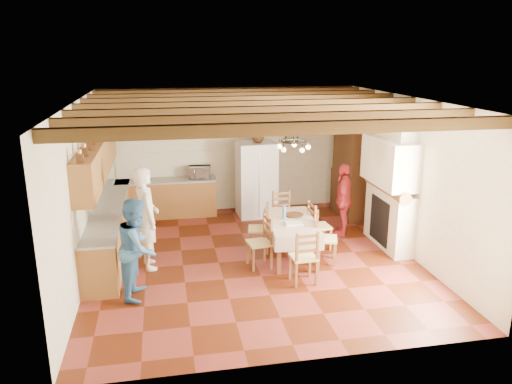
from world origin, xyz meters
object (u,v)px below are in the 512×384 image
dining_table (292,224)px  chair_left_far (259,228)px  person_woman_blue (138,248)px  refrigerator (256,179)px  person_man (146,218)px  hutch (351,168)px  chair_right_far (319,225)px  chair_end_near (303,256)px  microwave (200,172)px  chair_end_far (284,215)px  chair_right_near (326,238)px  person_woman_red (343,200)px  chair_left_near (259,242)px

dining_table → chair_left_far: 0.71m
person_woman_blue → chair_left_far: bearing=-47.0°
chair_left_far → person_woman_blue: (-2.24, -1.45, 0.34)m
refrigerator → person_man: bearing=-137.3°
hutch → chair_right_far: hutch is taller
chair_end_near → microwave: 4.30m
dining_table → refrigerator: bearing=94.1°
dining_table → person_man: person_man is taller
chair_end_far → refrigerator: bearing=96.6°
chair_end_far → person_woman_blue: 3.64m
chair_right_far → chair_end_near: (-0.74, -1.42, 0.00)m
refrigerator → chair_right_near: (0.75, -2.96, -0.40)m
chair_right_near → person_woman_blue: size_ratio=0.59×
hutch → chair_left_far: bearing=-146.5°
person_man → person_woman_blue: size_ratio=1.16×
hutch → chair_right_far: 2.41m
chair_end_near → person_man: (-2.60, 1.14, 0.46)m
chair_right_far → dining_table: bearing=111.4°
chair_right_near → person_woman_blue: person_woman_blue is taller
chair_left_far → chair_end_far: (0.68, 0.70, 0.00)m
chair_left_far → person_man: 2.20m
hutch → person_man: 5.17m
chair_left_far → chair_right_near: same height
person_woman_red → chair_left_far: bearing=-48.4°
refrigerator → chair_end_far: size_ratio=1.84×
hutch → chair_right_near: (-1.45, -2.56, -0.68)m
chair_left_near → person_woman_red: bearing=114.0°
chair_end_near → hutch: bearing=-125.6°
chair_right_far → hutch: bearing=-40.9°
chair_end_near → person_woman_red: bearing=-128.3°
chair_end_far → person_woman_blue: size_ratio=0.59×
chair_left_near → chair_end_near: same height
dining_table → chair_right_far: (0.65, 0.32, -0.17)m
person_man → person_woman_red: person_man is taller
dining_table → chair_left_near: size_ratio=1.82×
chair_left_far → chair_left_near: bearing=0.4°
dining_table → person_woman_blue: person_woman_blue is taller
person_man → microwave: bearing=-34.2°
chair_end_near → person_woman_blue: size_ratio=0.59×
hutch → chair_end_near: 3.97m
chair_left_near → chair_end_far: same height
chair_right_near → chair_end_near: bearing=156.6°
hutch → dining_table: hutch is taller
refrigerator → hutch: bearing=-13.6°
chair_end_near → person_man: bearing=-26.9°
chair_left_far → person_woman_red: size_ratio=0.62×
dining_table → person_man: size_ratio=0.93×
refrigerator → chair_right_near: 3.09m
refrigerator → person_woman_red: 2.26m
dining_table → chair_left_far: (-0.56, 0.40, -0.17)m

